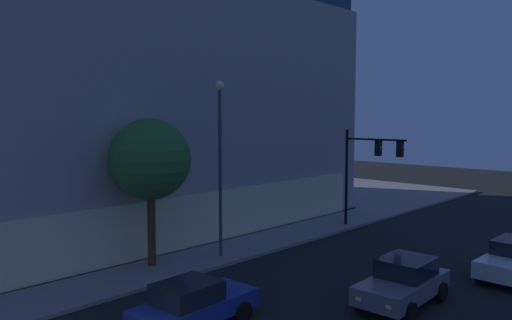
% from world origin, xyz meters
% --- Properties ---
extents(modern_building, '(30.66, 27.53, 17.03)m').
position_xyz_m(modern_building, '(9.77, 22.84, 8.44)').
color(modern_building, '#4C4C51').
rests_on(modern_building, ground).
extents(traffic_light_far_corner, '(0.36, 3.96, 5.85)m').
position_xyz_m(traffic_light_far_corner, '(19.90, 5.13, 4.21)').
color(traffic_light_far_corner, black).
rests_on(traffic_light_far_corner, sidewalk_corner).
extents(street_lamp_sidewalk, '(0.44, 0.44, 8.31)m').
position_xyz_m(street_lamp_sidewalk, '(9.78, 7.01, 5.33)').
color(street_lamp_sidewalk, '#404040').
rests_on(street_lamp_sidewalk, sidewalk_corner).
extents(sidewalk_tree, '(3.60, 3.60, 6.59)m').
position_xyz_m(sidewalk_tree, '(6.63, 8.10, 4.91)').
color(sidewalk_tree, '#47331E').
rests_on(sidewalk_tree, sidewalk_corner).
extents(car_blue, '(4.36, 2.14, 1.58)m').
position_xyz_m(car_blue, '(3.89, 1.82, 0.80)').
color(car_blue, navy).
rests_on(car_blue, ground).
extents(car_grey, '(4.32, 2.20, 1.67)m').
position_xyz_m(car_grey, '(10.48, -2.06, 0.84)').
color(car_grey, slate).
rests_on(car_grey, ground).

